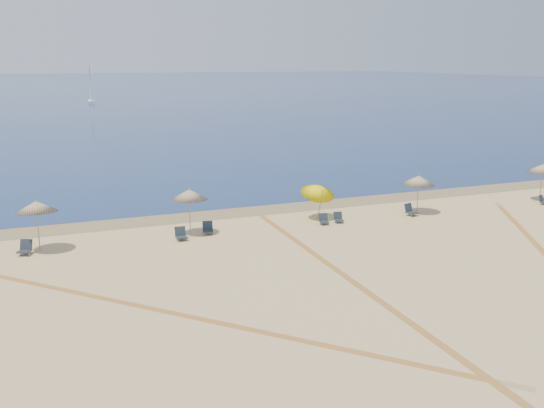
{
  "coord_description": "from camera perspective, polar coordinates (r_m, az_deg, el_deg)",
  "views": [
    {
      "loc": [
        -13.06,
        -12.26,
        9.38
      ],
      "look_at": [
        0.0,
        20.0,
        1.3
      ],
      "focal_mm": 41.42,
      "sensor_mm": 36.0,
      "label": 1
    }
  ],
  "objects": [
    {
      "name": "ocean",
      "position": [
        237.8,
        -19.19,
        10.1
      ],
      "size": [
        500.0,
        500.0,
        0.0
      ],
      "primitive_type": "plane",
      "color": "#0C2151",
      "rests_on": "ground"
    },
    {
      "name": "chair_1",
      "position": [
        33.13,
        -21.52,
        -3.75
      ],
      "size": [
        0.82,
        0.87,
        0.72
      ],
      "rotation": [
        0.0,
        0.0,
        -0.4
      ],
      "color": "black",
      "rests_on": "ground"
    },
    {
      "name": "sailboat_1",
      "position": [
        143.05,
        -16.16,
        9.78
      ],
      "size": [
        1.89,
        5.51,
        8.04
      ],
      "rotation": [
        0.0,
        0.0,
        -0.1
      ],
      "color": "white",
      "rests_on": "ocean"
    },
    {
      "name": "tire_tracks",
      "position": [
        26.69,
        8.34,
        -7.65
      ],
      "size": [
        57.94,
        43.38,
        0.0
      ],
      "color": "tan",
      "rests_on": "ground"
    },
    {
      "name": "umbrella_2",
      "position": [
        34.21,
        -7.54,
        0.86
      ],
      "size": [
        1.94,
        1.94,
        2.56
      ],
      "color": "gray",
      "rests_on": "ground"
    },
    {
      "name": "chair_4",
      "position": [
        36.52,
        4.72,
        -1.42
      ],
      "size": [
        0.65,
        0.72,
        0.62
      ],
      "rotation": [
        0.0,
        0.0,
        -0.28
      ],
      "color": "black",
      "rests_on": "ground"
    },
    {
      "name": "chair_2",
      "position": [
        33.59,
        -8.29,
        -2.74
      ],
      "size": [
        0.58,
        0.68,
        0.69
      ],
      "rotation": [
        0.0,
        0.0,
        -0.02
      ],
      "color": "black",
      "rests_on": "ground"
    },
    {
      "name": "umbrella_4",
      "position": [
        39.77,
        13.17,
        2.12
      ],
      "size": [
        2.03,
        2.04,
        2.41
      ],
      "color": "gray",
      "rests_on": "ground"
    },
    {
      "name": "chair_5",
      "position": [
        36.99,
        6.05,
        -1.27
      ],
      "size": [
        0.62,
        0.69,
        0.61
      ],
      "rotation": [
        0.0,
        0.0,
        -0.23
      ],
      "color": "black",
      "rests_on": "ground"
    },
    {
      "name": "chair_7",
      "position": [
        45.04,
        23.4,
        0.31
      ],
      "size": [
        0.69,
        0.74,
        0.6
      ],
      "rotation": [
        0.0,
        0.0,
        0.4
      ],
      "color": "black",
      "rests_on": "ground"
    },
    {
      "name": "umbrella_3",
      "position": [
        37.41,
        4.22,
        1.31
      ],
      "size": [
        2.04,
        2.1,
        2.41
      ],
      "color": "gray",
      "rests_on": "ground"
    },
    {
      "name": "ground",
      "position": [
        20.22,
        22.68,
        -15.66
      ],
      "size": [
        160.0,
        160.0,
        0.0
      ],
      "primitive_type": "plane",
      "color": "tan",
      "rests_on": "ground"
    },
    {
      "name": "umbrella_5",
      "position": [
        45.86,
        23.38,
        3.0
      ],
      "size": [
        1.97,
        1.97,
        2.56
      ],
      "color": "gray",
      "rests_on": "ground"
    },
    {
      "name": "chair_3",
      "position": [
        34.59,
        -5.86,
        -2.22
      ],
      "size": [
        0.68,
        0.76,
        0.67
      ],
      "rotation": [
        0.0,
        0.0,
        -0.21
      ],
      "color": "black",
      "rests_on": "ground"
    },
    {
      "name": "umbrella_1",
      "position": [
        33.02,
        -20.63,
        -0.22
      ],
      "size": [
        2.05,
        2.09,
        2.62
      ],
      "color": "gray",
      "rests_on": "ground"
    },
    {
      "name": "chair_6",
      "position": [
        39.34,
        12.45,
        -0.56
      ],
      "size": [
        0.76,
        0.84,
        0.72
      ],
      "rotation": [
        0.0,
        0.0,
        0.27
      ],
      "color": "black",
      "rests_on": "ground"
    },
    {
      "name": "wet_sand",
      "position": [
        39.67,
        -2.17,
        -0.61
      ],
      "size": [
        500.0,
        500.0,
        0.0
      ],
      "primitive_type": "plane",
      "color": "olive",
      "rests_on": "ground"
    }
  ]
}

